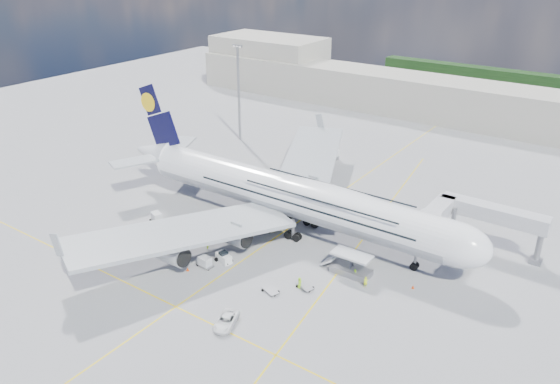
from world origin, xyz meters
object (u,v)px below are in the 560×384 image
Objects in this scene: jet_bridge at (470,215)px; dolly_back at (186,230)px; dolly_row_a at (157,217)px; cone_wing_right_outer at (116,259)px; service_van at (226,321)px; crew_tug at (207,245)px; dolly_nose_far at (305,286)px; baggage_tug at (224,257)px; cone_nose at (413,287)px; cone_wing_left_inner at (299,178)px; crew_nose at (366,282)px; catering_truck_outer at (326,151)px; airliner at (291,196)px; light_mast at (239,92)px; cone_tail at (183,179)px; cone_wing_right_inner at (188,269)px; crew_wing at (198,219)px; dolly_row_c at (205,262)px; crew_van at (300,283)px; catering_truck_inner at (306,183)px; dolly_row_b at (140,246)px; dolly_nose_near at (270,290)px; cargo_loader at (350,266)px; crew_loader at (355,274)px; cone_wing_left_outer at (316,185)px.

jet_bridge is 5.87× the size of dolly_back.
dolly_row_a is 14.92m from cone_wing_right_outer.
service_van is 3.33× the size of crew_tug.
dolly_nose_far is (35.64, -2.47, -0.69)m from dolly_row_a.
baggage_tug is 31.31m from cone_nose.
cone_wing_left_inner is (-20.15, 49.73, -0.48)m from service_van.
service_van is at bearing -165.62° from crew_nose.
catering_truck_outer is at bearing 82.21° from crew_nose.
light_mast is at bearing 139.00° from airliner.
light_mast is 51.92× the size of cone_tail.
cone_nose is at bearing -34.28° from cone_wing_left_inner.
baggage_tug is 5.73× the size of cone_wing_right_inner.
crew_wing is at bearing -152.12° from airliner.
cone_tail is at bearing -120.01° from catering_truck_outer.
dolly_row_c reaches higher than cone_tail.
catering_truck_outer reaches higher than baggage_tug.
catering_truck_outer is 36.30m from cone_tail.
airliner is at bearing 67.41° from crew_tug.
light_mast is 66.74m from cone_wing_right_outer.
crew_van reaches higher than crew_tug.
catering_truck_inner reaches higher than dolly_row_c.
dolly_nose_far is at bearing 172.15° from crew_nose.
catering_truck_outer is at bearing 105.17° from dolly_row_c.
dolly_row_b is at bearing -95.17° from catering_truck_inner.
dolly_nose_near is 5.96× the size of cone_wing_left_inner.
crew_nose reaches higher than crew_tug.
cargo_loader is 39.48m from cone_wing_right_outer.
baggage_tug is 2.13× the size of crew_tug.
cone_wing_left_inner is (-24.36, 35.66, -0.07)m from dolly_nose_far.
airliner reaches higher than dolly_nose_near.
baggage_tug is 6.35m from cone_wing_right_inner.
jet_bridge is at bearing -19.02° from light_mast.
crew_tug is (10.11, 6.54, 0.48)m from dolly_row_b.
crew_loader is 33.72m from crew_wing.
light_mast reaches higher than cargo_loader.
catering_truck_outer is at bearing 110.62° from airliner.
dolly_nose_far is at bearing -46.53° from catering_truck_inner.
cargo_loader is 1.32× the size of catering_truck_inner.
cargo_loader is at bearing 51.99° from service_van.
light_mast is 73.31m from crew_loader.
cone_nose is 36.35m from cone_wing_right_inner.
airliner reaches higher than cone_wing_left_outer.
jet_bridge is at bearing 76.57° from dolly_nose_far.
dolly_nose_near is 5.28× the size of cone_wing_left_outer.
cargo_loader is 1.61m from crew_loader.
cone_wing_right_outer is (-11.40, -46.11, 0.01)m from cone_wing_left_outer.
catering_truck_inner is (-19.84, 31.35, 1.42)m from dolly_nose_far.
dolly_row_a is 2.11× the size of crew_tug.
dolly_row_a is 0.99× the size of baggage_tug.
crew_van reaches higher than cone_nose.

